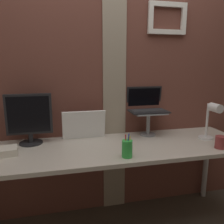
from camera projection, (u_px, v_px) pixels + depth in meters
brick_wall_back at (105, 67)px, 2.01m from camera, size 3.04×0.16×2.68m
desk at (115, 154)px, 1.78m from camera, size 2.17×0.65×0.73m
monitor at (29, 117)px, 1.78m from camera, size 0.35×0.18×0.40m
laptop_stand at (148, 120)px, 2.01m from camera, size 0.28×0.22×0.21m
laptop at (146, 104)px, 2.04m from camera, size 0.33×0.24×0.21m
whiteboard_panel at (84, 125)px, 1.92m from camera, size 0.36×0.07×0.25m
desk_lamp at (212, 118)px, 1.85m from camera, size 0.12×0.20×0.32m
pen_cup at (127, 149)px, 1.54m from camera, size 0.07×0.07×0.17m
coffee_mug at (221, 142)px, 1.71m from camera, size 0.12×0.08×0.09m
paper_clutter_stack at (2, 152)px, 1.58m from camera, size 0.22×0.17×0.05m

